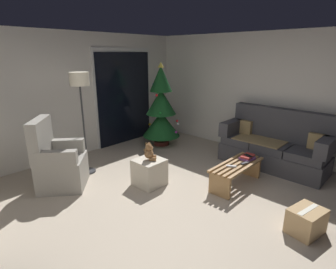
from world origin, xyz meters
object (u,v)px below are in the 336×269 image
remote_graphite (245,163)px  remote_silver (231,166)px  teddy_bear_honey_by_tree (148,150)px  teddy_bear_chestnut (150,153)px  ottoman (149,172)px  coffee_table (236,171)px  armchair (58,163)px  christmas_tree (161,110)px  couch (274,146)px  floor_lamp (80,89)px  cardboard_box_taped_mid_floor (306,221)px  book_stack (247,157)px  cell_phone (248,156)px

remote_graphite → remote_silver: bearing=-96.7°
remote_silver → teddy_bear_honey_by_tree: remote_silver is taller
teddy_bear_chestnut → ottoman: bearing=132.4°
coffee_table → ottoman: (-0.95, 1.05, -0.03)m
coffee_table → armchair: (-1.98, 2.06, 0.15)m
christmas_tree → remote_graphite: bearing=-102.5°
couch → floor_lamp: (-2.59, 2.34, 1.11)m
teddy_bear_honey_by_tree → cardboard_box_taped_mid_floor: 3.30m
floor_lamp → ottoman: (0.44, -1.18, -1.29)m
armchair → teddy_bear_honey_by_tree: size_ratio=3.96×
remote_graphite → teddy_bear_honey_by_tree: remote_graphite is taller
remote_graphite → armchair: bearing=-122.3°
book_stack → floor_lamp: (-1.68, 2.26, 1.10)m
remote_graphite → book_stack: size_ratio=0.54×
ottoman → floor_lamp: bearing=110.4°
coffee_table → teddy_bear_chestnut: (-0.95, 1.04, 0.30)m
remote_graphite → teddy_bear_chestnut: (-1.03, 1.14, 0.17)m
remote_silver → cardboard_box_taped_mid_floor: size_ratio=0.33×
teddy_bear_chestnut → cardboard_box_taped_mid_floor: bearing=-79.3°
coffee_table → armchair: size_ratio=0.97×
armchair → teddy_bear_chestnut: (1.04, -1.02, 0.15)m
cardboard_box_taped_mid_floor → armchair: bearing=114.0°
armchair → floor_lamp: size_ratio=0.63×
floor_lamp → coffee_table: bearing=-58.0°
ottoman → book_stack: bearing=-41.1°
coffee_table → christmas_tree: (0.62, 2.31, 0.59)m
cell_phone → teddy_bear_chestnut: bearing=160.0°
couch → book_stack: bearing=174.7°
coffee_table → remote_silver: 0.22m
remote_silver → cardboard_box_taped_mid_floor: 1.30m
floor_lamp → teddy_bear_chestnut: 1.58m
armchair → remote_graphite: bearing=-46.2°
couch → remote_graphite: 1.12m
couch → teddy_bear_honey_by_tree: couch is taller
cell_phone → teddy_bear_honey_by_tree: cell_phone is taller
coffee_table → cardboard_box_taped_mid_floor: bearing=-112.8°
coffee_table → ottoman: size_ratio=2.50×
remote_graphite → ottoman: size_ratio=0.35×
ottoman → remote_silver: bearing=-53.4°
couch → remote_silver: bearing=175.1°
armchair → teddy_bear_honey_by_tree: (1.92, -0.02, -0.28)m
book_stack → cell_phone: cell_phone is taller
couch → teddy_bear_chestnut: 2.44m
cell_phone → armchair: bearing=158.7°
coffee_table → remote_silver: remote_silver is taller
book_stack → christmas_tree: bearing=81.9°
coffee_table → floor_lamp: (-1.39, 2.23, 1.25)m
armchair → cell_phone: bearing=-42.9°
remote_silver → christmas_tree: 2.49m
christmas_tree → floor_lamp: size_ratio=1.06×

